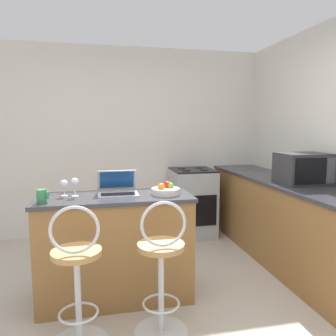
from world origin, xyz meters
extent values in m
plane|color=#ADA393|center=(0.00, 0.00, 0.00)|extent=(20.00, 20.00, 0.00)
cube|color=silver|center=(0.00, 2.42, 1.30)|extent=(12.00, 0.06, 2.60)
cube|color=olive|center=(-0.28, 0.57, 0.45)|extent=(1.30, 0.52, 0.90)
cube|color=#333338|center=(-0.28, 0.57, 0.91)|extent=(1.33, 0.55, 0.03)
cube|color=olive|center=(1.62, 0.95, 0.45)|extent=(0.60, 2.89, 0.90)
cube|color=#333338|center=(1.62, 0.95, 0.91)|extent=(0.63, 2.92, 0.03)
cylinder|color=silver|center=(-0.57, -0.01, 0.34)|extent=(0.04, 0.04, 0.65)
torus|color=silver|center=(-0.57, -0.01, 0.24)|extent=(0.28, 0.28, 0.02)
cylinder|color=#B7844C|center=(-0.57, -0.01, 0.67)|extent=(0.34, 0.34, 0.04)
torus|color=silver|center=(-0.57, -0.11, 0.86)|extent=(0.32, 0.02, 0.32)
cylinder|color=silver|center=(0.02, -0.01, 0.01)|extent=(0.40, 0.40, 0.02)
cylinder|color=silver|center=(0.02, -0.01, 0.34)|extent=(0.04, 0.04, 0.65)
torus|color=silver|center=(0.02, -0.01, 0.24)|extent=(0.28, 0.28, 0.02)
cylinder|color=#B7844C|center=(0.02, -0.01, 0.67)|extent=(0.34, 0.34, 0.04)
torus|color=silver|center=(0.02, -0.11, 0.86)|extent=(0.32, 0.02, 0.32)
cube|color=#B7BABF|center=(-0.24, 0.59, 0.94)|extent=(0.35, 0.23, 0.01)
cube|color=black|center=(-0.24, 0.57, 0.94)|extent=(0.29, 0.12, 0.00)
cube|color=#B7BABF|center=(-0.24, 0.72, 1.04)|extent=(0.35, 0.11, 0.19)
cube|color=#19478C|center=(-0.24, 0.71, 1.05)|extent=(0.30, 0.09, 0.16)
cube|color=#2D2D30|center=(1.65, 0.74, 1.09)|extent=(0.48, 0.38, 0.32)
cube|color=black|center=(1.61, 0.54, 1.09)|extent=(0.34, 0.01, 0.26)
cube|color=#4C4C51|center=(1.82, 0.54, 1.09)|extent=(0.10, 0.01, 0.26)
cube|color=#9EA3A8|center=(0.87, 2.08, 0.46)|extent=(0.57, 0.60, 0.91)
cube|color=black|center=(0.87, 1.77, 0.42)|extent=(0.48, 0.01, 0.41)
cube|color=black|center=(0.87, 2.08, 0.92)|extent=(0.57, 0.60, 0.02)
cylinder|color=black|center=(0.75, 1.96, 0.94)|extent=(0.11, 0.11, 0.01)
cylinder|color=black|center=(1.00, 1.96, 0.94)|extent=(0.11, 0.11, 0.01)
cylinder|color=black|center=(0.75, 2.19, 0.94)|extent=(0.11, 0.11, 0.01)
cylinder|color=black|center=(1.00, 2.19, 0.94)|extent=(0.11, 0.11, 0.01)
cylinder|color=silver|center=(0.16, 0.53, 0.96)|extent=(0.25, 0.25, 0.05)
sphere|color=red|center=(0.19, 0.57, 1.01)|extent=(0.07, 0.07, 0.07)
sphere|color=orange|center=(0.12, 0.50, 1.01)|extent=(0.06, 0.06, 0.06)
sphere|color=#66B233|center=(0.21, 0.54, 1.00)|extent=(0.06, 0.06, 0.06)
cylinder|color=silver|center=(-0.61, 0.61, 0.93)|extent=(0.06, 0.06, 0.00)
cylinder|color=silver|center=(-0.61, 0.61, 0.98)|extent=(0.01, 0.01, 0.09)
sphere|color=silver|center=(-0.61, 0.61, 1.06)|extent=(0.07, 0.07, 0.07)
cylinder|color=silver|center=(-0.70, 0.64, 0.93)|extent=(0.06, 0.06, 0.00)
cylinder|color=silver|center=(-0.70, 0.64, 0.97)|extent=(0.01, 0.01, 0.08)
sphere|color=silver|center=(-0.70, 0.64, 1.04)|extent=(0.07, 0.07, 0.07)
cylinder|color=#338447|center=(-0.85, 0.44, 0.98)|extent=(0.08, 0.08, 0.10)
torus|color=#338447|center=(-0.80, 0.44, 0.99)|extent=(0.01, 0.07, 0.07)
camera|label=1|loc=(-0.41, -2.22, 1.53)|focal=35.00mm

